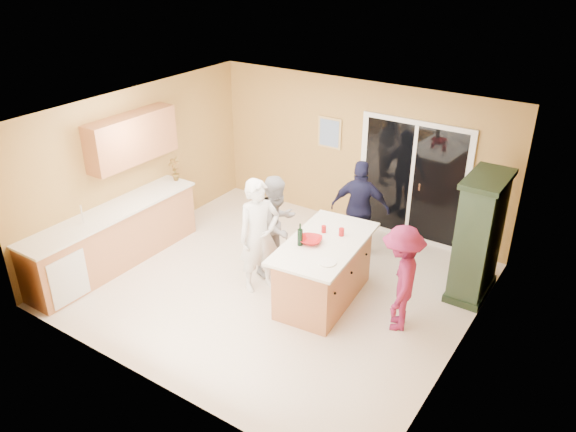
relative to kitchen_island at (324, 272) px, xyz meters
The scene contains 22 objects.
floor 0.89m from the kitchen_island, behind, with size 5.50×5.50×0.00m, color silver.
ceiling 2.30m from the kitchen_island, behind, with size 5.50×5.00×0.10m, color white.
wall_back 2.69m from the kitchen_island, 107.70° to the left, with size 5.50×0.10×2.60m, color #E8C45F.
wall_front 2.82m from the kitchen_island, 106.76° to the right, with size 5.50×0.10×2.60m, color #E8C45F.
wall_left 3.63m from the kitchen_island, behind, with size 0.10×5.00×2.60m, color #E8C45F.
wall_right 2.16m from the kitchen_island, ahead, with size 0.10×5.00×2.60m, color #E8C45F.
left_cabinet_run 3.41m from the kitchen_island, 160.80° to the right, with size 0.65×3.05×1.24m.
upper_cabinets 3.65m from the kitchen_island, behind, with size 0.35×1.60×0.75m, color #B67246.
sliding_door 2.48m from the kitchen_island, 83.43° to the left, with size 1.90×0.07×2.10m.
framed_picture 2.98m from the kitchen_island, 118.86° to the left, with size 0.46×0.04×0.56m.
kitchen_island is the anchor object (origin of this frame).
green_hutch 2.23m from the kitchen_island, 38.22° to the left, with size 0.53×1.00×1.84m.
woman_white 1.06m from the kitchen_island, 164.62° to the right, with size 0.63×0.41×1.73m, color silver.
woman_grey 1.09m from the kitchen_island, 163.73° to the left, with size 0.76×0.59×1.57m, color #A2A2A5.
woman_navy 1.52m from the kitchen_island, 97.61° to the left, with size 0.94×0.39×1.61m, color #1A1938.
woman_magenta 1.18m from the kitchen_island, ahead, with size 0.96×0.55×1.48m, color #8C1E4F.
serving_bowl 0.57m from the kitchen_island, 138.59° to the right, with size 0.31×0.31×0.08m, color #AF1315.
tulip_vase 3.33m from the kitchen_island, behind, with size 0.22×0.15×0.41m, color #AA1D11.
tumbler_near 0.61m from the kitchen_island, 123.44° to the left, with size 0.07×0.07×0.10m, color #AF1315.
tumbler_far 0.63m from the kitchen_island, 70.19° to the left, with size 0.08×0.08×0.11m, color #AF1315.
wine_bottle 0.72m from the kitchen_island, 132.03° to the right, with size 0.07×0.07×0.32m.
white_plate 0.75m from the kitchen_island, 56.38° to the right, with size 0.24×0.24×0.02m, color white.
Camera 1 is at (4.08, -5.81, 4.71)m, focal length 35.00 mm.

